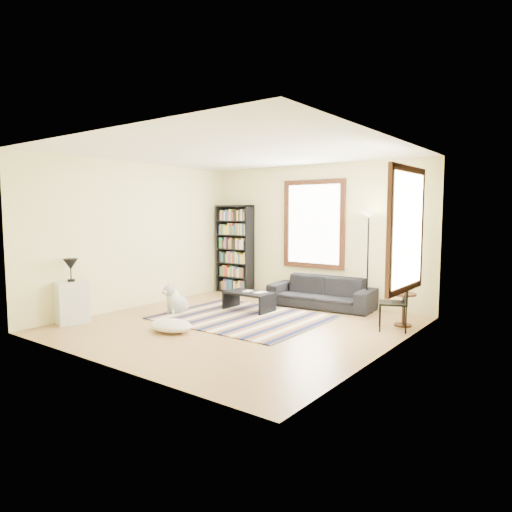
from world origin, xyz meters
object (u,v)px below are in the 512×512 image
Objects in this scene: coffee_table at (249,301)px; side_table at (403,310)px; dog at (177,298)px; floor_lamp at (368,262)px; sofa at (321,292)px; folding_chair at (393,303)px; white_cabinet at (72,302)px; floor_cushion at (171,326)px; bookshelf at (235,249)px.

side_table is at bearing 12.78° from coffee_table.
dog is at bearing -135.24° from coffee_table.
floor_lamp is 3.55m from dog.
folding_chair is (1.72, -0.85, 0.13)m from sofa.
white_cabinet is at bearing -170.81° from folding_chair.
sofa is 2.36× the size of folding_chair.
folding_chair is at bearing -31.17° from sofa.
white_cabinet reaches higher than side_table.
sofa is 2.26× the size of coffee_table.
side_table is at bearing 59.33° from folding_chair.
floor_lamp reaches higher than side_table.
dog reaches higher than coffee_table.
floor_cushion is at bearing -164.50° from folding_chair.
white_cabinet is at bearing -145.39° from side_table.
sofa is 1.02× the size of bookshelf.
side_table reaches higher than coffee_table.
coffee_table is at bearing -134.96° from sofa.
sofa is 1.10m from floor_lamp.
coffee_table is (-0.93, -1.11, -0.12)m from sofa.
dog is at bearing 175.81° from folding_chair.
white_cabinet is (-0.34, -3.87, -0.65)m from bookshelf.
dog is (0.53, -2.31, -0.73)m from bookshelf.
floor_lamp reaches higher than sofa.
floor_cushion is 0.84× the size of folding_chair.
sofa is 2.91× the size of white_cabinet.
bookshelf is 3.94m from white_cabinet.
dog is (-1.86, -2.04, -0.02)m from sofa.
floor_lamp is (1.90, 3.08, 0.84)m from floor_cushion.
sofa is at bearing 50.08° from coffee_table.
floor_lamp reaches higher than dog.
floor_lamp is 3.44× the size of side_table.
folding_chair is at bearing -15.17° from bookshelf.
white_cabinet is at bearing -117.93° from dog.
sofa reaches higher than side_table.
dog reaches higher than floor_cushion.
bookshelf is 2.48m from dog.
side_table is at bearing -10.40° from bookshelf.
bookshelf reaches higher than folding_chair.
dog is at bearing 75.79° from white_cabinet.
floor_cushion is (-0.08, -1.88, -0.09)m from coffee_table.
bookshelf is 3.29m from floor_lamp.
floor_cushion is at bearing -138.15° from side_table.
side_table is (2.78, 2.49, 0.18)m from floor_cushion.
side_table reaches higher than floor_cushion.
sofa is 2.51m from bookshelf.
bookshelf is at bearing 177.04° from floor_lamp.
folding_chair reaches higher than floor_cushion.
sofa is 3.16m from floor_cushion.
floor_cushion is at bearing -46.80° from dog.
dog is at bearing -77.17° from bookshelf.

